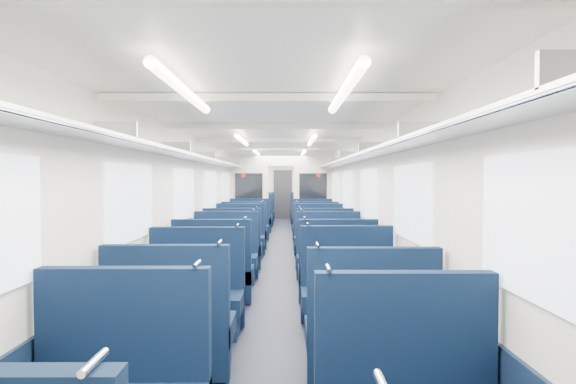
% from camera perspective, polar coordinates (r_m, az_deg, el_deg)
% --- Properties ---
extents(floor, '(2.80, 18.00, 0.01)m').
position_cam_1_polar(floor, '(9.76, -1.09, -8.05)').
color(floor, black).
rests_on(floor, ground).
extents(ceiling, '(2.80, 18.00, 0.01)m').
position_cam_1_polar(ceiling, '(9.65, -1.10, 5.84)').
color(ceiling, white).
rests_on(ceiling, wall_left).
extents(wall_left, '(0.02, 18.00, 2.35)m').
position_cam_1_polar(wall_left, '(9.76, -9.34, -1.13)').
color(wall_left, silver).
rests_on(wall_left, floor).
extents(dado_left, '(0.03, 17.90, 0.70)m').
position_cam_1_polar(dado_left, '(9.83, -9.23, -5.94)').
color(dado_left, black).
rests_on(dado_left, floor).
extents(wall_right, '(0.02, 18.00, 2.35)m').
position_cam_1_polar(wall_right, '(9.71, 7.20, -1.14)').
color(wall_right, silver).
rests_on(wall_right, floor).
extents(dado_right, '(0.03, 17.90, 0.70)m').
position_cam_1_polar(dado_right, '(9.79, 7.09, -5.97)').
color(dado_right, black).
rests_on(dado_right, floor).
extents(wall_far, '(2.80, 0.02, 2.35)m').
position_cam_1_polar(wall_far, '(18.63, -0.66, 0.25)').
color(wall_far, silver).
rests_on(wall_far, floor).
extents(luggage_rack_left, '(0.36, 17.40, 0.18)m').
position_cam_1_polar(luggage_rack_left, '(9.72, -8.28, 3.57)').
color(luggage_rack_left, '#B2B5BA').
rests_on(luggage_rack_left, wall_left).
extents(luggage_rack_right, '(0.36, 17.40, 0.18)m').
position_cam_1_polar(luggage_rack_right, '(9.68, 6.11, 3.58)').
color(luggage_rack_right, '#B2B5BA').
rests_on(luggage_rack_right, wall_right).
extents(windows, '(2.78, 15.60, 0.75)m').
position_cam_1_polar(windows, '(9.17, -1.14, 0.24)').
color(windows, white).
rests_on(windows, wall_left).
extents(ceiling_fittings, '(2.70, 16.06, 0.11)m').
position_cam_1_polar(ceiling_fittings, '(9.38, -1.12, 5.58)').
color(ceiling_fittings, silver).
rests_on(ceiling_fittings, ceiling).
extents(end_door, '(0.75, 0.06, 2.00)m').
position_cam_1_polar(end_door, '(18.57, -0.66, -0.29)').
color(end_door, black).
rests_on(end_door, floor).
extents(bulkhead, '(2.80, 0.10, 2.35)m').
position_cam_1_polar(bulkhead, '(12.28, -0.90, -0.25)').
color(bulkhead, silver).
rests_on(bulkhead, floor).
extents(seat_4, '(1.04, 0.57, 1.16)m').
position_cam_1_polar(seat_4, '(4.09, -14.71, -16.95)').
color(seat_4, '#0B1B35').
rests_on(seat_4, floor).
extents(seat_5, '(1.04, 0.57, 1.16)m').
position_cam_1_polar(seat_5, '(3.89, 10.38, -17.88)').
color(seat_5, '#0B1B35').
rests_on(seat_5, floor).
extents(seat_6, '(1.04, 0.57, 1.16)m').
position_cam_1_polar(seat_6, '(5.05, -11.71, -13.29)').
color(seat_6, '#0B1B35').
rests_on(seat_6, floor).
extents(seat_7, '(1.04, 0.57, 1.16)m').
position_cam_1_polar(seat_7, '(5.13, 7.63, -13.03)').
color(seat_7, '#0B1B35').
rests_on(seat_7, floor).
extents(seat_8, '(1.04, 0.57, 1.16)m').
position_cam_1_polar(seat_8, '(6.21, -9.43, -10.41)').
color(seat_8, '#0B1B35').
rests_on(seat_8, floor).
extents(seat_9, '(1.04, 0.57, 1.16)m').
position_cam_1_polar(seat_9, '(6.18, 6.22, -10.45)').
color(seat_9, '#0B1B35').
rests_on(seat_9, floor).
extents(seat_10, '(1.04, 0.57, 1.16)m').
position_cam_1_polar(seat_10, '(7.33, -7.97, -8.53)').
color(seat_10, '#0B1B35').
rests_on(seat_10, floor).
extents(seat_11, '(1.04, 0.57, 1.16)m').
position_cam_1_polar(seat_11, '(7.27, 5.23, -8.61)').
color(seat_11, '#0B1B35').
rests_on(seat_11, floor).
extents(seat_12, '(1.04, 0.57, 1.16)m').
position_cam_1_polar(seat_12, '(8.35, -7.00, -7.27)').
color(seat_12, '#0B1B35').
rests_on(seat_12, floor).
extents(seat_13, '(1.04, 0.57, 1.16)m').
position_cam_1_polar(seat_13, '(8.28, 4.55, -7.33)').
color(seat_13, '#0B1B35').
rests_on(seat_13, floor).
extents(seat_14, '(1.04, 0.57, 1.16)m').
position_cam_1_polar(seat_14, '(9.57, -6.11, -6.10)').
color(seat_14, '#0B1B35').
rests_on(seat_14, floor).
extents(seat_15, '(1.04, 0.57, 1.16)m').
position_cam_1_polar(seat_15, '(9.50, 3.93, -6.15)').
color(seat_15, '#0B1B35').
rests_on(seat_15, floor).
extents(seat_16, '(1.04, 0.57, 1.16)m').
position_cam_1_polar(seat_16, '(10.57, -5.54, -5.36)').
color(seat_16, '#0B1B35').
rests_on(seat_16, floor).
extents(seat_17, '(1.04, 0.57, 1.16)m').
position_cam_1_polar(seat_17, '(10.53, 3.52, -5.38)').
color(seat_17, '#0B1B35').
rests_on(seat_17, floor).
extents(seat_18, '(1.04, 0.57, 1.16)m').
position_cam_1_polar(seat_18, '(11.80, -4.98, -4.61)').
color(seat_18, '#0B1B35').
rests_on(seat_18, floor).
extents(seat_19, '(1.04, 0.57, 1.16)m').
position_cam_1_polar(seat_19, '(11.69, 3.14, -4.66)').
color(seat_19, '#0B1B35').
rests_on(seat_19, floor).
extents(seat_20, '(1.04, 0.57, 1.16)m').
position_cam_1_polar(seat_20, '(13.83, -4.27, -3.67)').
color(seat_20, '#0B1B35').
rests_on(seat_20, floor).
extents(seat_21, '(1.04, 0.57, 1.16)m').
position_cam_1_polar(seat_21, '(13.90, 2.61, -3.64)').
color(seat_21, '#0B1B35').
rests_on(seat_21, floor).
extents(seat_22, '(1.04, 0.57, 1.16)m').
position_cam_1_polar(seat_22, '(14.96, -3.96, -3.26)').
color(seat_22, '#0B1B35').
rests_on(seat_22, floor).
extents(seat_23, '(1.04, 0.57, 1.16)m').
position_cam_1_polar(seat_23, '(15.04, 2.40, -3.23)').
color(seat_23, '#0B1B35').
rests_on(seat_23, floor).
extents(seat_24, '(1.04, 0.57, 1.16)m').
position_cam_1_polar(seat_24, '(16.06, -3.70, -2.92)').
color(seat_24, '#0B1B35').
rests_on(seat_24, floor).
extents(seat_25, '(1.04, 0.57, 1.16)m').
position_cam_1_polar(seat_25, '(16.23, 2.20, -2.87)').
color(seat_25, '#0B1B35').
rests_on(seat_25, floor).
extents(seat_26, '(1.04, 0.57, 1.16)m').
position_cam_1_polar(seat_26, '(17.17, -3.48, -2.61)').
color(seat_26, '#0B1B35').
rests_on(seat_26, floor).
extents(seat_27, '(1.04, 0.57, 1.16)m').
position_cam_1_polar(seat_27, '(17.20, 2.07, -2.60)').
color(seat_27, '#0B1B35').
rests_on(seat_27, floor).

